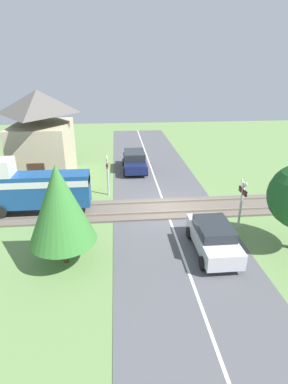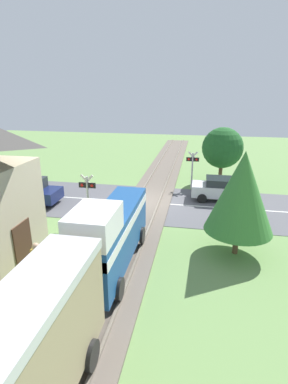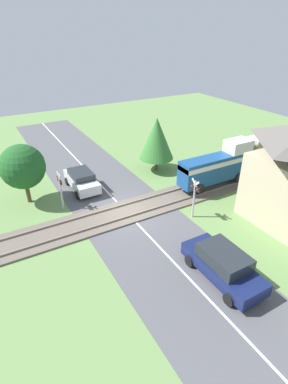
{
  "view_description": "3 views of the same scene",
  "coord_description": "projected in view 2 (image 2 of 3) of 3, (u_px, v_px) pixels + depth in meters",
  "views": [
    {
      "loc": [
        -16.21,
        2.84,
        8.1
      ],
      "look_at": [
        0.0,
        1.35,
        1.2
      ],
      "focal_mm": 28.0,
      "sensor_mm": 36.0,
      "label": 1
    },
    {
      "loc": [
        -3.03,
        17.43,
        6.87
      ],
      "look_at": [
        0.0,
        1.35,
        1.2
      ],
      "focal_mm": 28.0,
      "sensor_mm": 36.0,
      "label": 2
    },
    {
      "loc": [
        15.21,
        -7.28,
        10.94
      ],
      "look_at": [
        0.0,
        1.35,
        1.2
      ],
      "focal_mm": 28.0,
      "sensor_mm": 36.0,
      "label": 3
    }
  ],
  "objects": [
    {
      "name": "tree_roadside_hedge",
      "position": [
        241.0,
        192.0,
        12.29
      ],
      "size": [
        2.87,
        2.87,
        4.56
      ],
      "color": "brown",
      "rests_on": "ground_plane"
    },
    {
      "name": "crossing_signal_east_approach",
      "position": [
        88.0,
        192.0,
        15.56
      ],
      "size": [
        0.9,
        0.18,
        2.73
      ],
      "color": "#B7B7B7",
      "rests_on": "ground_plane"
    },
    {
      "name": "train",
      "position": [
        77.0,
        285.0,
        8.05
      ],
      "size": [
        1.58,
        12.87,
        3.18
      ],
      "color": "navy",
      "rests_on": "track_bed"
    },
    {
      "name": "crossing_signal_west_approach",
      "position": [
        192.0,
        165.0,
        21.2
      ],
      "size": [
        0.9,
        0.18,
        2.73
      ],
      "color": "#B7B7B7",
      "rests_on": "ground_plane"
    },
    {
      "name": "ground_plane",
      "position": [
        148.0,
        203.0,
        18.96
      ],
      "size": [
        60.0,
        60.0,
        0.0
      ],
      "primitive_type": "plane",
      "color": "#66894C"
    },
    {
      "name": "car_far_side",
      "position": [
        25.0,
        191.0,
        18.67
      ],
      "size": [
        4.42,
        1.94,
        1.62
      ],
      "color": "#141E4C",
      "rests_on": "ground_plane"
    },
    {
      "name": "tree_beyond_track",
      "position": [
        222.0,
        148.0,
        22.22
      ],
      "size": [
        3.02,
        3.02,
        4.22
      ],
      "color": "brown",
      "rests_on": "ground_plane"
    },
    {
      "name": "car_near_crossing",
      "position": [
        223.0,
        189.0,
        19.23
      ],
      "size": [
        3.9,
        1.81,
        1.48
      ],
      "color": "silver",
      "rests_on": "ground_plane"
    },
    {
      "name": "road_surface",
      "position": [
        148.0,
        203.0,
        18.96
      ],
      "size": [
        48.0,
        6.4,
        0.02
      ],
      "color": "#515156",
      "rests_on": "ground_plane"
    },
    {
      "name": "track_bed",
      "position": [
        148.0,
        202.0,
        18.94
      ],
      "size": [
        2.8,
        48.0,
        0.24
      ],
      "color": "#665B51",
      "rests_on": "ground_plane"
    },
    {
      "name": "pedestrian_by_station",
      "position": [
        38.0,
        266.0,
        10.81
      ],
      "size": [
        0.43,
        0.43,
        1.73
      ],
      "color": "gold",
      "rests_on": "ground_plane"
    }
  ]
}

